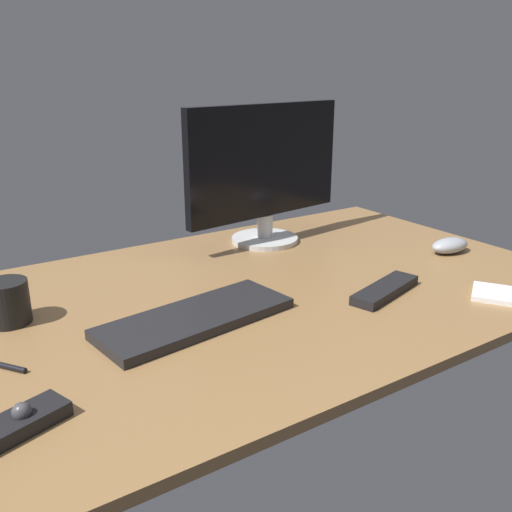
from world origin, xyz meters
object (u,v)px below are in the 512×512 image
object	(u,v)px
monitor	(265,171)
computer_mouse	(450,245)
coffee_mug	(7,302)
notepad	(508,296)
keyboard	(196,318)
tv_remote	(385,290)

from	to	relation	value
monitor	computer_mouse	xyz separation A→B (cm)	(33.48, -33.53, -17.08)
coffee_mug	notepad	size ratio (longest dim) A/B	0.60
keyboard	coffee_mug	world-z (taller)	coffee_mug
monitor	tv_remote	xyz separation A→B (cm)	(0.02, -43.83, -18.02)
monitor	coffee_mug	size ratio (longest dim) A/B	5.94
tv_remote	notepad	xyz separation A→B (cm)	(19.28, -15.24, -0.44)
monitor	computer_mouse	size ratio (longest dim) A/B	4.43
computer_mouse	tv_remote	distance (cm)	35.03
computer_mouse	notepad	size ratio (longest dim) A/B	0.81
computer_mouse	tv_remote	size ratio (longest dim) A/B	0.56
tv_remote	notepad	distance (cm)	24.58
monitor	computer_mouse	bearing A→B (deg)	-51.78
computer_mouse	notepad	xyz separation A→B (cm)	(-14.19, -25.54, -1.38)
keyboard	tv_remote	xyz separation A→B (cm)	(38.83, -9.67, 0.03)
monitor	coffee_mug	bearing A→B (deg)	-173.95
computer_mouse	keyboard	bearing A→B (deg)	-174.93
notepad	monitor	bearing A→B (deg)	108.09
monitor	computer_mouse	distance (cm)	50.37
computer_mouse	notepad	bearing A→B (deg)	-114.49
keyboard	notepad	distance (cm)	63.22
notepad	coffee_mug	bearing A→B (deg)	153.13
keyboard	tv_remote	bearing A→B (deg)	-21.23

